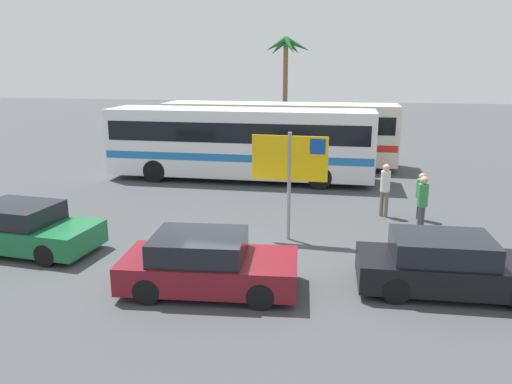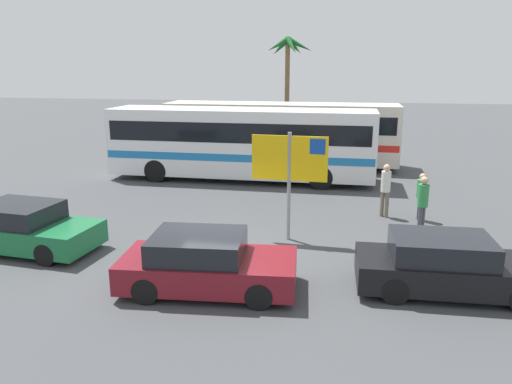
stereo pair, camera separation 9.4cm
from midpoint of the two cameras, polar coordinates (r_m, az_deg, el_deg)
name	(u,v)px [view 2 (the right image)]	position (r m, az deg, el deg)	size (l,w,h in m)	color
ground	(218,267)	(12.81, -4.19, -8.70)	(120.00, 120.00, 0.00)	#424447
bus_front_coach	(241,140)	(22.02, -1.59, 6.00)	(11.73, 2.60, 3.17)	white
bus_rear_coach	(280,131)	(25.30, 2.96, 7.09)	(11.73, 2.60, 3.17)	silver
ferry_sign	(291,163)	(14.16, 4.27, 3.42)	(2.20, 0.16, 3.20)	gray
car_black	(448,266)	(12.05, 21.58, -7.99)	(4.25, 1.86, 1.32)	black
car_green	(25,228)	(15.14, -25.10, -3.81)	(4.13, 2.16, 1.32)	#196638
car_maroon	(206,264)	(11.40, -5.60, -8.26)	(4.13, 2.18, 1.32)	maroon
pedestrian_near_sign	(386,186)	(17.16, 14.96, 0.70)	(0.32, 0.32, 1.83)	#706656
pedestrian_crossing_lot	(423,200)	(15.68, 18.94, -0.92)	(0.32, 0.32, 1.82)	#4C4C51
pedestrian_by_bus	(421,193)	(17.15, 18.78, -0.12)	(0.32, 0.32, 1.60)	#1E2347
palm_tree_seaside	(288,59)	(33.44, 3.86, 15.11)	(3.06, 3.15, 6.87)	brown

